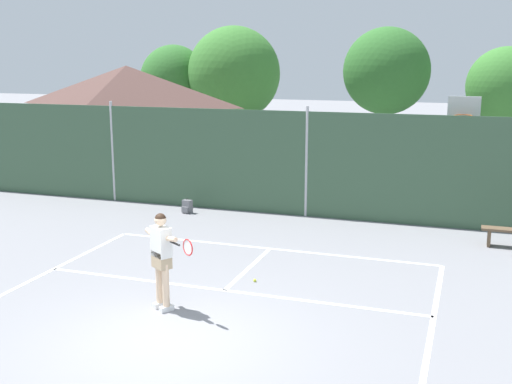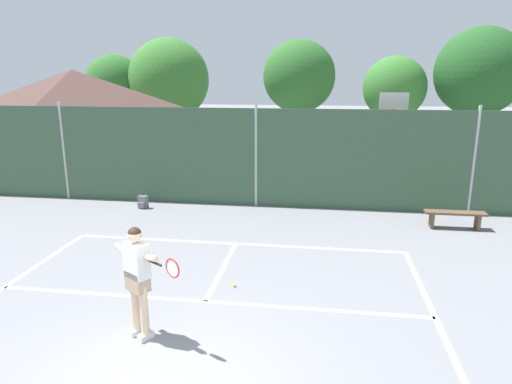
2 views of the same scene
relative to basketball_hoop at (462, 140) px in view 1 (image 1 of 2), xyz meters
The scene contains 9 objects.
ground_plane 11.36m from the basketball_hoop, 112.58° to the right, with size 120.00×120.00×0.00m, color gray.
court_markings 10.77m from the basketball_hoop, 113.93° to the right, with size 8.30×11.10×0.01m.
chainlink_fence 4.52m from the basketball_hoop, 163.48° to the right, with size 26.09×0.09×3.26m.
basketball_hoop is the anchor object (origin of this frame).
clubhouse_building 12.93m from the basketball_hoop, 167.05° to the left, with size 6.92×4.57×4.32m.
treeline_backdrop 11.11m from the basketball_hoop, 110.56° to the left, with size 23.86×4.11×6.52m.
tennis_player 10.42m from the basketball_hoop, 118.79° to the right, with size 1.30×0.73×1.85m.
tennis_ball 8.41m from the basketball_hoop, 118.45° to the right, with size 0.07×0.07×0.07m, color #CCE033.
backpack_grey 8.32m from the basketball_hoop, 164.92° to the right, with size 0.31×0.29×0.46m.
Camera 1 is at (4.54, -8.77, 4.63)m, focal length 44.36 mm.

